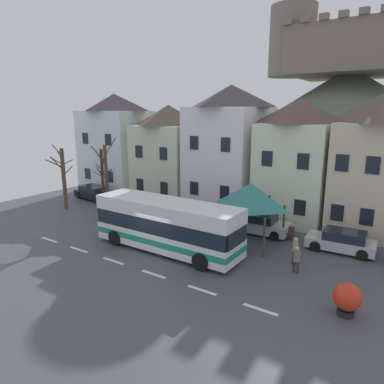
# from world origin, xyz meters

# --- Properties ---
(ground_plane) EXTENTS (40.00, 60.00, 0.07)m
(ground_plane) POSITION_xyz_m (0.00, -0.00, -0.03)
(ground_plane) COLOR #484851
(townhouse_00) EXTENTS (6.65, 5.29, 10.09)m
(townhouse_00) POSITION_xyz_m (-14.74, 11.61, 5.05)
(townhouse_00) COLOR silver
(townhouse_00) RESTS_ON ground_plane
(townhouse_01) EXTENTS (5.69, 5.30, 8.93)m
(townhouse_01) POSITION_xyz_m (-7.72, 11.62, 4.46)
(townhouse_01) COLOR beige
(townhouse_01) RESTS_ON ground_plane
(townhouse_02) EXTENTS (5.76, 6.98, 10.53)m
(townhouse_02) POSITION_xyz_m (-1.66, 12.46, 5.26)
(townhouse_02) COLOR white
(townhouse_02) RESTS_ON ground_plane
(townhouse_03) EXTENTS (5.16, 5.52, 9.28)m
(townhouse_03) POSITION_xyz_m (4.47, 11.73, 4.64)
(townhouse_03) COLOR silver
(townhouse_03) RESTS_ON ground_plane
(townhouse_04) EXTENTS (5.31, 7.06, 9.63)m
(townhouse_04) POSITION_xyz_m (10.00, 12.50, 4.81)
(townhouse_04) COLOR beige
(townhouse_04) RESTS_ON ground_plane
(hilltop_castle) EXTENTS (43.70, 43.70, 20.38)m
(hilltop_castle) POSITION_xyz_m (3.87, 32.07, 7.09)
(hilltop_castle) COLOR #5A6250
(hilltop_castle) RESTS_ON ground_plane
(transit_bus) EXTENTS (9.55, 2.73, 3.11)m
(transit_bus) POSITION_xyz_m (0.09, 1.17, 1.57)
(transit_bus) COLOR white
(transit_bus) RESTS_ON ground_plane
(bus_shelter) EXTENTS (3.60, 3.60, 3.96)m
(bus_shelter) POSITION_xyz_m (3.76, 5.14, 3.16)
(bus_shelter) COLOR #473D33
(bus_shelter) RESTS_ON ground_plane
(parked_car_00) EXTENTS (4.22, 1.88, 1.24)m
(parked_car_00) POSITION_xyz_m (-4.69, 6.48, 0.62)
(parked_car_00) COLOR black
(parked_car_00) RESTS_ON ground_plane
(parked_car_01) EXTENTS (4.02, 2.03, 1.32)m
(parked_car_01) POSITION_xyz_m (9.02, 6.96, 0.64)
(parked_car_01) COLOR silver
(parked_car_01) RESTS_ON ground_plane
(parked_car_02) EXTENTS (4.78, 2.37, 1.28)m
(parked_car_02) POSITION_xyz_m (-13.58, 7.35, 0.63)
(parked_car_02) COLOR black
(parked_car_02) RESTS_ON ground_plane
(parked_car_03) EXTENTS (4.02, 2.14, 1.41)m
(parked_car_03) POSITION_xyz_m (3.59, 7.24, 0.69)
(parked_car_03) COLOR silver
(parked_car_03) RESTS_ON ground_plane
(pedestrian_00) EXTENTS (0.29, 0.28, 1.60)m
(pedestrian_00) POSITION_xyz_m (7.26, 3.47, 0.89)
(pedestrian_00) COLOR #2D2D38
(pedestrian_00) RESTS_ON ground_plane
(pedestrian_01) EXTENTS (0.35, 0.35, 1.48)m
(pedestrian_01) POSITION_xyz_m (7.64, 2.53, 0.88)
(pedestrian_01) COLOR #38332D
(pedestrian_01) RESTS_ON ground_plane
(public_bench) EXTENTS (1.69, 0.48, 0.87)m
(public_bench) POSITION_xyz_m (5.15, 7.14, 0.47)
(public_bench) COLOR #473828
(public_bench) RESTS_ON ground_plane
(harbour_buoy) EXTENTS (1.17, 1.17, 1.42)m
(harbour_buoy) POSITION_xyz_m (10.63, -0.21, 0.78)
(harbour_buoy) COLOR black
(harbour_buoy) RESTS_ON ground_plane
(bare_tree_00) EXTENTS (1.50, 1.49, 6.47)m
(bare_tree_00) POSITION_xyz_m (-7.04, 3.01, 3.23)
(bare_tree_00) COLOR #47382D
(bare_tree_00) RESTS_ON ground_plane
(bare_tree_01) EXTENTS (1.23, 1.02, 5.33)m
(bare_tree_01) POSITION_xyz_m (-10.14, 5.41, 2.72)
(bare_tree_01) COLOR #382D28
(bare_tree_01) RESTS_ON ground_plane
(bare_tree_02) EXTENTS (1.84, 2.14, 5.59)m
(bare_tree_02) POSITION_xyz_m (-13.13, 3.68, 2.78)
(bare_tree_02) COLOR brown
(bare_tree_02) RESTS_ON ground_plane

